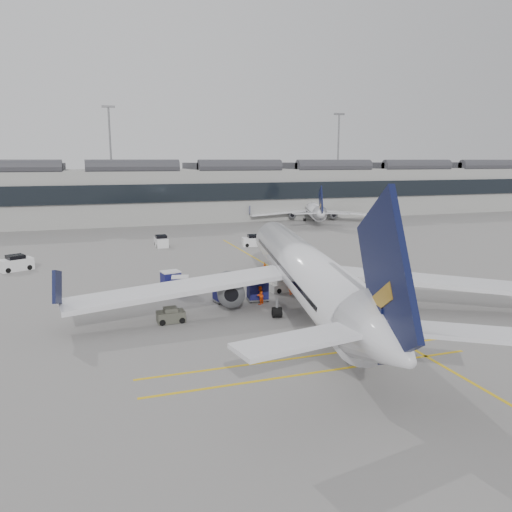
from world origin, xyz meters
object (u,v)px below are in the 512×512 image
object	(u,v)px
airliner_main	(305,271)
pushback_tug	(171,316)
ramp_agent_a	(291,285)
baggage_cart_a	(258,289)
ramp_agent_b	(260,295)
belt_loader	(288,284)

from	to	relation	value
airliner_main	pushback_tug	world-z (taller)	airliner_main
ramp_agent_a	airliner_main	bearing A→B (deg)	-151.72
baggage_cart_a	ramp_agent_a	world-z (taller)	baggage_cart_a
ramp_agent_a	ramp_agent_b	bearing A→B (deg)	156.38
belt_loader	ramp_agent_a	xyz separation A→B (m)	(-0.36, -1.67, 0.32)
ramp_agent_b	pushback_tug	world-z (taller)	ramp_agent_b
baggage_cart_a	pushback_tug	bearing A→B (deg)	-151.93
ramp_agent_a	ramp_agent_b	xyz separation A→B (m)	(-4.02, -2.24, -0.08)
baggage_cart_a	belt_loader	bearing A→B (deg)	38.36
baggage_cart_a	airliner_main	bearing A→B (deg)	-46.73
airliner_main	ramp_agent_b	xyz separation A→B (m)	(-3.23, 2.75, -2.63)
baggage_cart_a	pushback_tug	world-z (taller)	baggage_cart_a
belt_loader	ramp_agent_b	world-z (taller)	belt_loader
airliner_main	ramp_agent_a	distance (m)	5.66
baggage_cart_a	pushback_tug	size ratio (longest dim) A/B	0.93
ramp_agent_a	pushback_tug	xyz separation A→B (m)	(-12.57, -4.81, -0.38)
belt_loader	pushback_tug	xyz separation A→B (m)	(-12.93, -6.48, -0.07)
ramp_agent_b	ramp_agent_a	bearing A→B (deg)	169.34
ramp_agent_b	belt_loader	bearing A→B (deg)	-178.04
airliner_main	baggage_cart_a	size ratio (longest dim) A/B	21.23
airliner_main	ramp_agent_a	world-z (taller)	airliner_main
belt_loader	baggage_cart_a	xyz separation A→B (m)	(-4.21, -2.77, 0.48)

